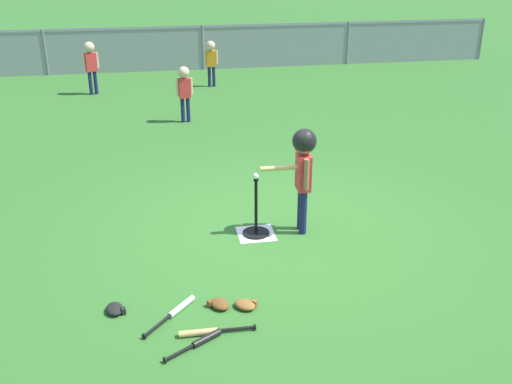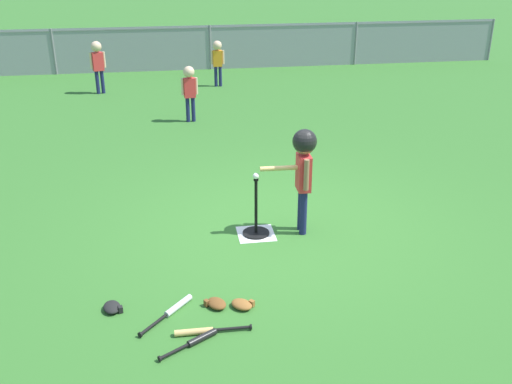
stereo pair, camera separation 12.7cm
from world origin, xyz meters
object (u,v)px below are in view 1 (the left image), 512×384
(batter_child, at_px, (303,160))
(fielder_deep_center, at_px, (91,61))
(glove_near_bats, at_px, (219,304))
(batting_tee, at_px, (256,225))
(fielder_near_right, at_px, (184,87))
(glove_tossed_aside, at_px, (245,305))
(spare_bat_silver, at_px, (177,310))
(baseball_on_tee, at_px, (256,176))
(spare_bat_wood, at_px, (206,332))
(spare_bat_black, at_px, (201,341))
(fielder_deep_left, at_px, (211,57))
(glove_by_plate, at_px, (115,309))

(batter_child, relative_size, fielder_deep_center, 1.10)
(glove_near_bats, bearing_deg, fielder_deep_center, 101.51)
(batting_tee, distance_m, fielder_near_right, 4.86)
(glove_tossed_aside, bearing_deg, fielder_near_right, 91.22)
(batting_tee, height_order, fielder_near_right, fielder_near_right)
(spare_bat_silver, bearing_deg, batter_child, 42.30)
(baseball_on_tee, bearing_deg, spare_bat_silver, -125.27)
(spare_bat_silver, xyz_separation_m, glove_tossed_aside, (0.66, -0.03, 0.01))
(batter_child, relative_size, glove_tossed_aside, 4.79)
(glove_tossed_aside, bearing_deg, spare_bat_wood, -139.89)
(batting_tee, relative_size, fielder_deep_center, 0.61)
(spare_bat_black, bearing_deg, fielder_near_right, 87.12)
(spare_bat_silver, bearing_deg, fielder_deep_left, 81.63)
(fielder_deep_left, bearing_deg, spare_bat_wood, -96.58)
(fielder_deep_center, relative_size, fielder_deep_left, 1.09)
(glove_tossed_aside, bearing_deg, spare_bat_black, -134.98)
(glove_tossed_aside, bearing_deg, glove_near_bats, 167.27)
(batter_child, height_order, fielder_deep_left, batter_child)
(baseball_on_tee, distance_m, glove_by_plate, 2.20)
(spare_bat_silver, height_order, glove_tossed_aside, glove_tossed_aside)
(batting_tee, xyz_separation_m, fielder_near_right, (-0.50, 4.80, 0.57))
(fielder_near_right, bearing_deg, batting_tee, -84.00)
(batting_tee, height_order, spare_bat_silver, batting_tee)
(batter_child, distance_m, spare_bat_black, 2.55)
(fielder_near_right, relative_size, spare_bat_black, 2.00)
(fielder_deep_center, height_order, glove_near_bats, fielder_deep_center)
(fielder_near_right, bearing_deg, spare_bat_silver, -94.78)
(fielder_deep_left, height_order, spare_bat_black, fielder_deep_left)
(fielder_near_right, relative_size, glove_by_plate, 4.29)
(batting_tee, height_order, baseball_on_tee, baseball_on_tee)
(spare_bat_wood, xyz_separation_m, glove_near_bats, (0.17, 0.40, 0.01))
(baseball_on_tee, height_order, glove_tossed_aside, baseball_on_tee)
(fielder_near_right, bearing_deg, spare_bat_black, -92.88)
(fielder_deep_left, relative_size, spare_bat_wood, 1.53)
(baseball_on_tee, bearing_deg, batter_child, -1.65)
(baseball_on_tee, height_order, spare_bat_wood, baseball_on_tee)
(fielder_near_right, distance_m, fielder_deep_left, 2.92)
(batter_child, height_order, spare_bat_silver, batter_child)
(fielder_near_right, bearing_deg, glove_tossed_aside, -88.78)
(glove_near_bats, distance_m, glove_tossed_aside, 0.25)
(fielder_deep_center, distance_m, fielder_deep_left, 2.72)
(batting_tee, xyz_separation_m, fielder_deep_left, (0.30, 7.60, 0.57))
(batting_tee, bearing_deg, glove_by_plate, -140.27)
(baseball_on_tee, distance_m, glove_tossed_aside, 1.69)
(glove_near_bats, bearing_deg, batter_child, 50.35)
(fielder_deep_center, bearing_deg, glove_tossed_aside, -77.03)
(glove_near_bats, bearing_deg, spare_bat_silver, -176.24)
(spare_bat_black, bearing_deg, batting_tee, 66.65)
(fielder_near_right, relative_size, spare_bat_silver, 1.86)
(fielder_deep_center, distance_m, spare_bat_silver, 8.91)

